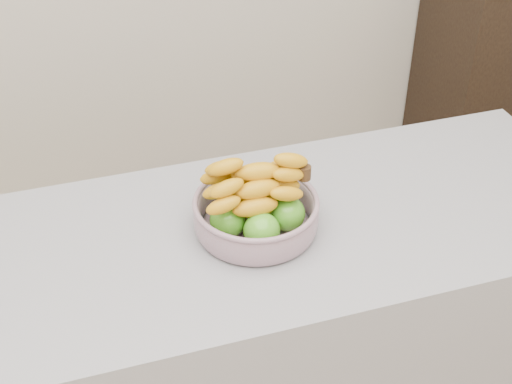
% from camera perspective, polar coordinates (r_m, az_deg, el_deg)
% --- Properties ---
extents(counter, '(2.00, 0.60, 0.90)m').
position_cam_1_polar(counter, '(1.85, -5.62, -14.90)').
color(counter, '#929399').
rests_on(counter, ground).
extents(cabinet, '(0.55, 0.45, 0.97)m').
position_cam_1_polar(cabinet, '(3.32, 18.30, 9.38)').
color(cabinet, black).
rests_on(cabinet, ground).
extents(fruit_bowl, '(0.27, 0.27, 0.17)m').
position_cam_1_polar(fruit_bowl, '(1.53, -0.01, -1.41)').
color(fruit_bowl, '#A6B0C7').
rests_on(fruit_bowl, counter).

